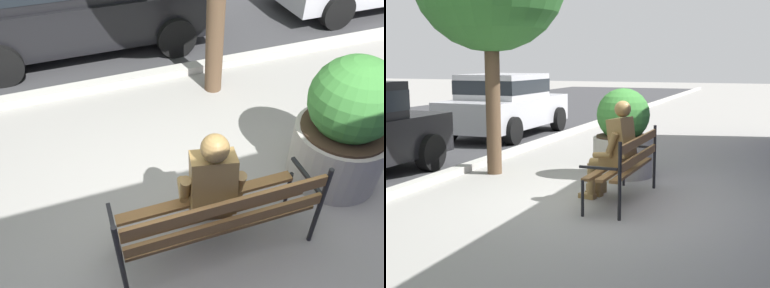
# 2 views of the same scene
# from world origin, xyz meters

# --- Properties ---
(ground_plane) EXTENTS (80.00, 80.00, 0.00)m
(ground_plane) POSITION_xyz_m (0.00, 0.00, 0.00)
(ground_plane) COLOR gray
(curb_stone) EXTENTS (60.00, 0.20, 0.12)m
(curb_stone) POSITION_xyz_m (0.00, 2.90, 0.06)
(curb_stone) COLOR #B2AFA8
(curb_stone) RESTS_ON ground
(park_bench) EXTENTS (1.81, 0.56, 0.95)m
(park_bench) POSITION_xyz_m (0.13, -0.24, 0.54)
(park_bench) COLOR brown
(park_bench) RESTS_ON ground
(bronze_statue_seated) EXTENTS (0.76, 0.80, 1.37)m
(bronze_statue_seated) POSITION_xyz_m (0.13, -0.04, 0.67)
(bronze_statue_seated) COLOR olive
(bronze_statue_seated) RESTS_ON ground
(concrete_planter) EXTENTS (0.98, 0.98, 1.45)m
(concrete_planter) POSITION_xyz_m (1.71, 0.27, 0.68)
(concrete_planter) COLOR #A8A399
(concrete_planter) RESTS_ON ground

